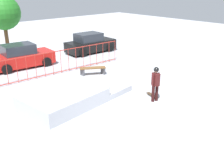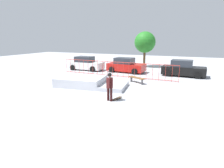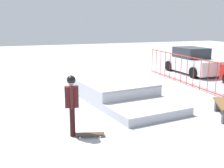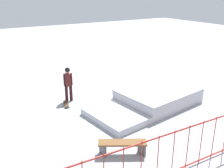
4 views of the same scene
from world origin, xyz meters
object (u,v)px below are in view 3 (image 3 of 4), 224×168
Objects in this scene: skateboard at (90,134)px; parked_car_white at (192,62)px; park_bench at (223,107)px; skate_ramp at (117,92)px; skater at (72,101)px.

parked_car_white reaches higher than skateboard.
park_bench is at bearing -28.26° from parked_car_white.
park_bench is at bearing -163.31° from skateboard.
skateboard is 11.53m from parked_car_white.
park_bench is (3.35, 2.55, 0.04)m from skate_ramp.
skate_ramp is at bearing -142.69° from park_bench.
skater reaches higher than skateboard.
parked_car_white reaches higher than park_bench.
skater is 5.17m from park_bench.
skate_ramp is 1.38× the size of parked_car_white.
skateboard is (0.33, 0.42, -0.93)m from skater.
skate_ramp is 4.06m from skateboard.
skate_ramp is at bearing -58.08° from parked_car_white.
skateboard is at bearing -89.00° from park_bench.
parked_car_white is at bearing -123.89° from skateboard.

